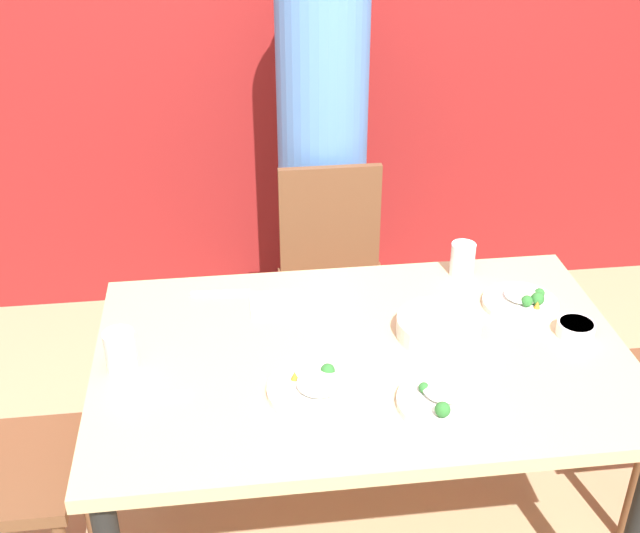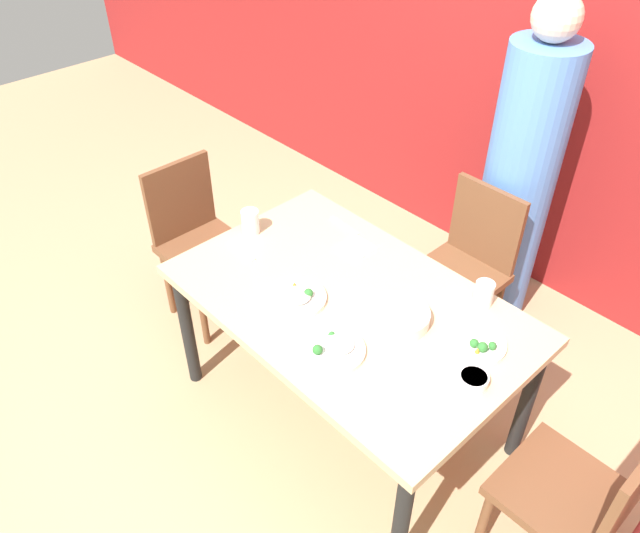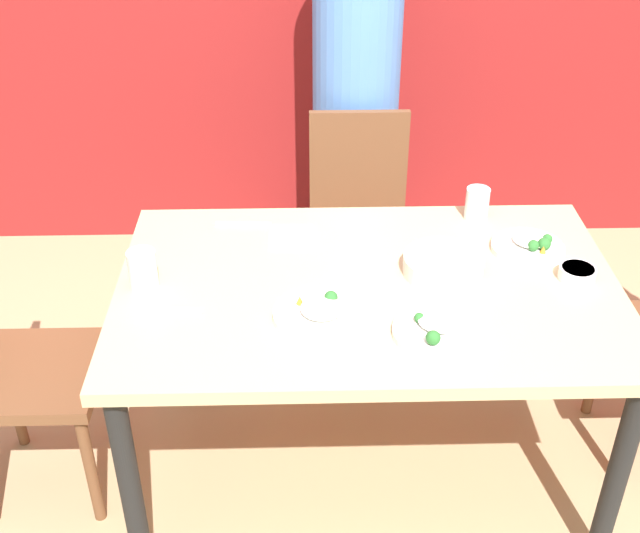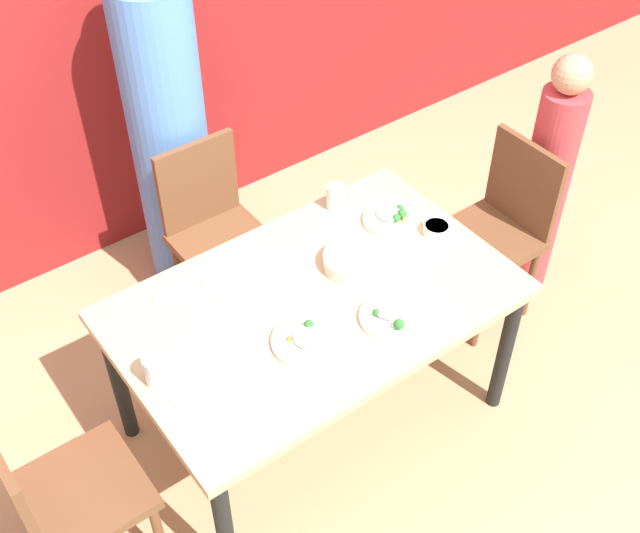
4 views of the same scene
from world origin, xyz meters
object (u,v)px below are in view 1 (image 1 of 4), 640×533
plate_rice_adult (444,399)px  bowl_curry (439,326)px  person_adult (322,165)px  glass_water_tall (463,259)px  chair_adult_spot (334,277)px

plate_rice_adult → bowl_curry: bearing=78.4°
person_adult → glass_water_tall: size_ratio=16.06×
person_adult → plate_rice_adult: size_ratio=7.20×
person_adult → bowl_curry: size_ratio=7.28×
chair_adult_spot → bowl_curry: 0.81m
chair_adult_spot → bowl_curry: size_ratio=3.74×
chair_adult_spot → bowl_curry: (0.19, -0.74, 0.26)m
chair_adult_spot → plate_rice_adult: (0.13, -1.04, 0.25)m
chair_adult_spot → plate_rice_adult: bearing=-82.9°
plate_rice_adult → glass_water_tall: 0.65m
chair_adult_spot → glass_water_tall: (0.35, -0.42, 0.29)m
person_adult → bowl_curry: bearing=-80.1°
person_adult → plate_rice_adult: (0.13, -1.38, -0.06)m
chair_adult_spot → glass_water_tall: size_ratio=8.26×
bowl_curry → plate_rice_adult: plate_rice_adult is taller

